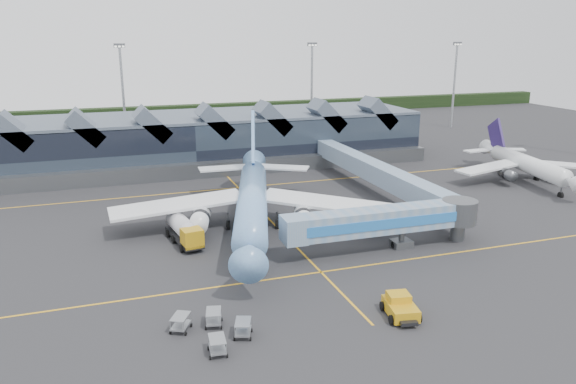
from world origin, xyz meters
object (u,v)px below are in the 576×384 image
object	(u,v)px
regional_jet	(525,163)
jet_bridge	(394,220)
pushback_tug	(400,307)
main_airliner	(252,198)
fuel_truck	(183,229)

from	to	relation	value
regional_jet	jet_bridge	xyz separation A→B (m)	(-37.02, -20.88, 0.44)
jet_bridge	pushback_tug	distance (m)	16.96
main_airliner	regional_jet	world-z (taller)	main_airliner
regional_jet	jet_bridge	bearing A→B (deg)	-140.79
pushback_tug	main_airliner	bearing A→B (deg)	113.15
jet_bridge	pushback_tug	size ratio (longest dim) A/B	5.25
regional_jet	pushback_tug	size ratio (longest dim) A/B	6.00
main_airliner	fuel_truck	size ratio (longest dim) A/B	4.47
regional_jet	fuel_truck	distance (m)	61.11
fuel_truck	pushback_tug	xyz separation A→B (m)	(15.48, -24.98, -0.87)
regional_jet	pushback_tug	xyz separation A→B (m)	(-44.65, -35.80, -2.20)
jet_bridge	fuel_truck	size ratio (longest dim) A/B	2.63
regional_jet	fuel_truck	xyz separation A→B (m)	(-60.13, -10.82, -1.33)
main_airliner	fuel_truck	xyz separation A→B (m)	(-9.33, -2.24, -2.28)
jet_bridge	fuel_truck	distance (m)	25.26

